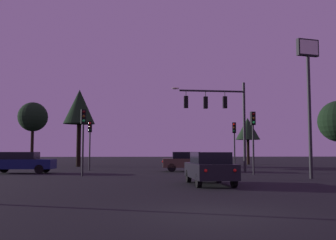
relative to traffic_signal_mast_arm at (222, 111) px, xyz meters
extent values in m
plane|color=black|center=(-4.41, 5.41, -4.63)|extent=(168.00, 168.00, 0.00)
cylinder|color=#232326|center=(1.74, 0.08, -1.23)|extent=(0.20, 0.20, 6.78)
cylinder|color=#232326|center=(-0.74, -0.05, 1.46)|extent=(4.97, 0.40, 0.14)
ellipsoid|color=#F4EACC|center=(-3.52, -0.19, 1.61)|extent=(0.56, 0.28, 0.16)
cylinder|color=#232326|center=(0.25, 0.00, 1.27)|extent=(0.05, 0.05, 0.39)
cube|color=black|center=(0.25, 0.00, 0.62)|extent=(0.31, 0.26, 0.90)
sphere|color=red|center=(0.24, 0.14, 0.90)|extent=(0.18, 0.18, 0.18)
sphere|color=#56380C|center=(0.24, 0.14, 0.62)|extent=(0.18, 0.18, 0.18)
sphere|color=#0C4219|center=(0.24, 0.14, 0.34)|extent=(0.18, 0.18, 0.18)
cylinder|color=#232326|center=(-1.24, -0.08, 1.25)|extent=(0.05, 0.05, 0.43)
cube|color=black|center=(-1.24, -0.08, 0.58)|extent=(0.31, 0.26, 0.90)
sphere|color=red|center=(-1.25, 0.06, 0.86)|extent=(0.18, 0.18, 0.18)
sphere|color=#56380C|center=(-1.25, 0.06, 0.58)|extent=(0.18, 0.18, 0.18)
sphere|color=#0C4219|center=(-1.25, 0.06, 0.30)|extent=(0.18, 0.18, 0.18)
cylinder|color=#232326|center=(-2.73, -0.15, 1.25)|extent=(0.05, 0.05, 0.42)
cube|color=black|center=(-2.73, -0.15, 0.60)|extent=(0.31, 0.26, 0.90)
sphere|color=red|center=(-2.74, -0.01, 0.88)|extent=(0.18, 0.18, 0.18)
sphere|color=#56380C|center=(-2.74, -0.01, 0.60)|extent=(0.18, 0.18, 0.18)
sphere|color=#0C4219|center=(-2.74, -0.01, 0.32)|extent=(0.18, 0.18, 0.18)
cylinder|color=#232326|center=(1.89, 3.74, -3.07)|extent=(0.12, 0.12, 3.12)
cube|color=black|center=(1.89, 3.74, -1.06)|extent=(0.36, 0.32, 0.90)
sphere|color=red|center=(1.85, 3.61, -0.78)|extent=(0.18, 0.18, 0.18)
sphere|color=#56380C|center=(1.85, 3.61, -1.06)|extent=(0.18, 0.18, 0.18)
sphere|color=#0C4219|center=(1.85, 3.61, -1.34)|extent=(0.18, 0.18, 0.18)
cylinder|color=#232326|center=(-10.22, 3.92, -3.05)|extent=(0.12, 0.12, 3.15)
cube|color=black|center=(-10.22, 3.92, -1.03)|extent=(0.31, 0.25, 0.90)
sphere|color=red|center=(-10.22, 3.78, -0.75)|extent=(0.18, 0.18, 0.18)
sphere|color=#56380C|center=(-10.22, 3.78, -1.03)|extent=(0.18, 0.18, 0.18)
sphere|color=#0C4219|center=(-10.22, 3.78, -1.31)|extent=(0.18, 0.18, 0.18)
cylinder|color=#232326|center=(1.41, -3.15, -2.96)|extent=(0.12, 0.12, 3.32)
cube|color=black|center=(1.41, -3.15, -0.85)|extent=(0.34, 0.29, 0.90)
sphere|color=#4C0A0A|center=(1.44, -3.29, -0.57)|extent=(0.18, 0.18, 0.18)
sphere|color=#56380C|center=(1.44, -3.29, -0.85)|extent=(0.18, 0.18, 0.18)
sphere|color=#1EE04C|center=(1.44, -3.29, -1.13)|extent=(0.18, 0.18, 0.18)
cylinder|color=#232326|center=(-9.76, -3.70, -2.97)|extent=(0.12, 0.12, 3.32)
cube|color=black|center=(-9.76, -3.70, -0.86)|extent=(0.37, 0.33, 0.90)
sphere|color=#4C0A0A|center=(-9.71, -3.83, -0.58)|extent=(0.18, 0.18, 0.18)
sphere|color=#56380C|center=(-9.71, -3.83, -0.86)|extent=(0.18, 0.18, 0.18)
sphere|color=#1EE04C|center=(-9.71, -3.83, -1.14)|extent=(0.18, 0.18, 0.18)
cube|color=black|center=(-2.96, -10.54, -3.97)|extent=(1.83, 4.40, 0.68)
cube|color=black|center=(-2.96, -10.69, -3.37)|extent=(1.55, 2.39, 0.52)
cylinder|color=black|center=(-3.76, -9.11, -4.31)|extent=(0.21, 0.64, 0.64)
cylinder|color=black|center=(-2.21, -9.08, -4.31)|extent=(0.21, 0.64, 0.64)
cylinder|color=black|center=(-3.71, -11.99, -4.31)|extent=(0.21, 0.64, 0.64)
cylinder|color=black|center=(-2.16, -11.97, -4.31)|extent=(0.21, 0.64, 0.64)
sphere|color=red|center=(-3.53, -12.74, -3.87)|extent=(0.14, 0.14, 0.14)
sphere|color=red|center=(-2.31, -12.72, -3.87)|extent=(0.14, 0.14, 0.14)
cube|color=#0F1947|center=(-14.59, 0.13, -3.97)|extent=(4.69, 2.01, 0.68)
cube|color=black|center=(-14.74, 0.14, -3.37)|extent=(2.57, 1.64, 0.52)
cylinder|color=black|center=(-13.03, 0.81, -4.31)|extent=(0.65, 0.24, 0.64)
cylinder|color=black|center=(-13.13, -0.72, -4.31)|extent=(0.65, 0.24, 0.64)
cylinder|color=black|center=(-16.06, 0.99, -4.31)|extent=(0.65, 0.24, 0.64)
cube|color=#473828|center=(-2.35, 1.85, -3.97)|extent=(4.00, 2.05, 0.68)
cube|color=black|center=(-2.50, 1.86, -3.37)|extent=(2.19, 1.69, 0.52)
cylinder|color=black|center=(-1.02, 2.59, -4.31)|extent=(0.65, 0.24, 0.64)
cylinder|color=black|center=(-1.11, 0.96, -4.31)|extent=(0.65, 0.24, 0.64)
cylinder|color=black|center=(-3.59, 2.74, -4.31)|extent=(0.65, 0.24, 0.64)
cylinder|color=black|center=(-3.68, 1.10, -4.31)|extent=(0.65, 0.24, 0.64)
sphere|color=red|center=(-4.27, 2.60, -3.87)|extent=(0.14, 0.14, 0.14)
sphere|color=red|center=(-4.34, 1.32, -3.87)|extent=(0.14, 0.14, 0.14)
cylinder|color=#232326|center=(3.61, -6.98, -1.06)|extent=(0.20, 0.20, 7.14)
cube|color=black|center=(3.61, -6.98, 3.01)|extent=(1.42, 0.56, 1.00)
cube|color=white|center=(3.65, -7.11, 3.01)|extent=(1.20, 0.30, 0.84)
cylinder|color=black|center=(-12.29, 12.05, -2.42)|extent=(0.45, 0.45, 4.41)
cone|color=black|center=(-12.29, 12.05, 1.57)|extent=(3.23, 3.23, 3.57)
cylinder|color=black|center=(7.04, 17.44, -3.13)|extent=(0.35, 0.35, 2.98)
cone|color=black|center=(7.04, 17.44, -0.32)|extent=(2.92, 2.92, 2.64)
cylinder|color=black|center=(-18.64, 18.51, -2.40)|extent=(0.36, 0.36, 4.44)
sphere|color=black|center=(-18.64, 18.51, 1.03)|extent=(3.47, 3.47, 3.47)
camera|label=1|loc=(-6.40, -28.79, -3.08)|focal=41.82mm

